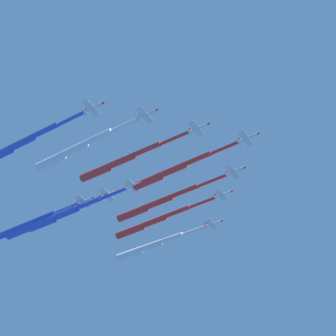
% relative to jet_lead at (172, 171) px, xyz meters
% --- Properties ---
extents(jet_lead, '(59.77, 15.68, 3.89)m').
position_rel_jet_lead_xyz_m(jet_lead, '(0.00, 0.00, 0.00)').
color(jet_lead, silver).
extents(jet_port_inner, '(65.67, 16.46, 3.87)m').
position_rel_jet_lead_xyz_m(jet_port_inner, '(15.04, -17.55, -0.35)').
color(jet_port_inner, silver).
extents(jet_starboard_inner, '(62.14, 14.58, 3.81)m').
position_rel_jet_lead_xyz_m(jet_starboard_inner, '(17.35, 13.59, 0.22)').
color(jet_starboard_inner, silver).
extents(jet_port_mid, '(64.29, 16.38, 3.81)m').
position_rel_jet_lead_xyz_m(jet_port_mid, '(25.32, -34.56, 3.09)').
color(jet_port_mid, silver).
extents(jet_starboard_mid, '(60.83, 15.54, 3.89)m').
position_rel_jet_lead_xyz_m(jet_starboard_mid, '(32.24, 25.91, 2.05)').
color(jet_starboard_mid, silver).
extents(jet_port_outer, '(60.66, 14.67, 3.82)m').
position_rel_jet_lead_xyz_m(jet_port_outer, '(34.15, -50.48, 1.06)').
color(jet_port_outer, silver).
extents(jet_starboard_outer, '(60.22, 14.52, 3.82)m').
position_rel_jet_lead_xyz_m(jet_starboard_outer, '(47.63, 39.45, 0.11)').
color(jet_starboard_outer, silver).
extents(jet_trail_port, '(64.84, 15.48, 3.86)m').
position_rel_jet_lead_xyz_m(jet_trail_port, '(57.23, -8.14, -0.37)').
color(jet_trail_port, silver).
extents(jet_trail_starboard, '(65.85, 15.72, 3.89)m').
position_rel_jet_lead_xyz_m(jet_trail_starboard, '(71.36, -10.35, 0.48)').
color(jet_trail_starboard, silver).
extents(jet_tail_end, '(61.44, 14.45, 3.82)m').
position_rel_jet_lead_xyz_m(jet_tail_end, '(81.97, -11.62, 2.37)').
color(jet_tail_end, silver).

